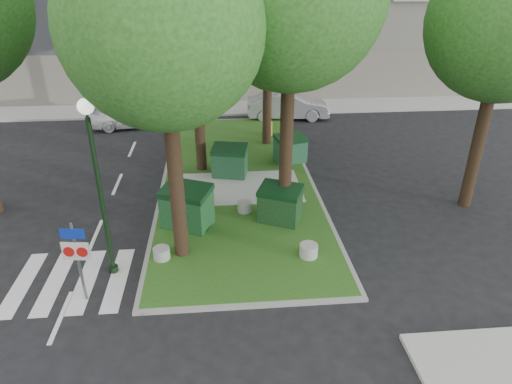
{
  "coord_description": "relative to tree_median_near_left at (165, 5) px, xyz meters",
  "views": [
    {
      "loc": [
        -0.24,
        -9.55,
        8.23
      ],
      "look_at": [
        0.85,
        2.79,
        2.0
      ],
      "focal_mm": 32.0,
      "sensor_mm": 36.0,
      "label": 1
    }
  ],
  "objects": [
    {
      "name": "ground",
      "position": [
        1.41,
        -2.56,
        -7.32
      ],
      "size": [
        120.0,
        120.0,
        0.0
      ],
      "primitive_type": "plane",
      "color": "black",
      "rests_on": "ground"
    },
    {
      "name": "median_island",
      "position": [
        1.91,
        5.44,
        -7.26
      ],
      "size": [
        6.0,
        16.0,
        0.12
      ],
      "primitive_type": "cube",
      "color": "#254D16",
      "rests_on": "ground"
    },
    {
      "name": "median_kerb",
      "position": [
        1.91,
        5.44,
        -7.27
      ],
      "size": [
        6.3,
        16.3,
        0.1
      ],
      "primitive_type": "cube",
      "color": "gray",
      "rests_on": "ground"
    },
    {
      "name": "building_sidewalk",
      "position": [
        1.41,
        15.94,
        -7.26
      ],
      "size": [
        42.0,
        3.0,
        0.12
      ],
      "primitive_type": "cube",
      "color": "#999993",
      "rests_on": "ground"
    },
    {
      "name": "zebra_crossing",
      "position": [
        -2.34,
        -1.06,
        -7.31
      ],
      "size": [
        5.0,
        3.0,
        0.01
      ],
      "primitive_type": "cube",
      "color": "silver",
      "rests_on": "ground"
    },
    {
      "name": "tree_median_near_left",
      "position": [
        0.0,
        0.0,
        0.0
      ],
      "size": [
        5.2,
        5.2,
        10.53
      ],
      "color": "black",
      "rests_on": "ground"
    },
    {
      "name": "tree_median_mid",
      "position": [
        0.5,
        6.5,
        -0.34
      ],
      "size": [
        4.8,
        4.8,
        9.99
      ],
      "color": "black",
      "rests_on": "ground"
    },
    {
      "name": "tree_street_right",
      "position": [
        10.5,
        2.5,
        -0.33
      ],
      "size": [
        5.0,
        5.0,
        10.06
      ],
      "color": "black",
      "rests_on": "ground"
    },
    {
      "name": "dumpster_a",
      "position": [
        0.02,
        1.61,
        -6.47
      ],
      "size": [
        1.94,
        1.7,
        1.51
      ],
      "rotation": [
        0.0,
        0.0,
        -0.43
      ],
      "color": "#113E19",
      "rests_on": "median_island"
    },
    {
      "name": "dumpster_b",
      "position": [
        1.62,
        5.66,
        -6.55
      ],
      "size": [
        1.62,
        1.29,
        1.34
      ],
      "rotation": [
        0.0,
        0.0,
        -0.21
      ],
      "color": "#0F361C",
      "rests_on": "median_island"
    },
    {
      "name": "dumpster_c",
      "position": [
        3.22,
        1.69,
        -6.56
      ],
      "size": [
        1.72,
        1.51,
        1.33
      ],
      "rotation": [
        0.0,
        0.0,
        -0.43
      ],
      "color": "black",
      "rests_on": "median_island"
    },
    {
      "name": "dumpster_d",
      "position": [
        4.41,
        6.97,
        -6.59
      ],
      "size": [
        1.58,
        1.3,
        1.26
      ],
      "rotation": [
        0.0,
        0.0,
        0.29
      ],
      "color": "#144126",
      "rests_on": "median_island"
    },
    {
      "name": "bollard_left",
      "position": [
        -0.69,
        -0.3,
        -7.01
      ],
      "size": [
        0.51,
        0.51,
        0.37
      ],
      "primitive_type": "cylinder",
      "color": "gray",
      "rests_on": "median_island"
    },
    {
      "name": "bollard_right",
      "position": [
        3.82,
        -0.57,
        -7.0
      ],
      "size": [
        0.56,
        0.56,
        0.4
      ],
      "primitive_type": "cylinder",
      "color": "#9A9895",
      "rests_on": "median_island"
    },
    {
      "name": "bollard_mid",
      "position": [
        2.03,
        2.44,
        -7.01
      ],
      "size": [
        0.52,
        0.52,
        0.37
      ],
      "primitive_type": "cylinder",
      "color": "gray",
      "rests_on": "median_island"
    },
    {
      "name": "litter_bin",
      "position": [
        3.81,
        10.55,
        -6.82
      ],
      "size": [
        0.43,
        0.43,
        0.74
      ],
      "primitive_type": "cylinder",
      "color": "gold",
      "rests_on": "median_island"
    },
    {
      "name": "street_lamp",
      "position": [
        -2.09,
        -0.68,
        -4.02
      ],
      "size": [
        0.42,
        0.42,
        5.25
      ],
      "color": "black",
      "rests_on": "ground"
    },
    {
      "name": "traffic_sign_pole",
      "position": [
        -2.59,
        -1.91,
        -5.77
      ],
      "size": [
        0.72,
        0.13,
        2.41
      ],
      "rotation": [
        0.0,
        0.0,
        -0.12
      ],
      "color": "slate",
      "rests_on": "ground"
    },
    {
      "name": "car_white",
      "position": [
        -3.59,
        12.94,
        -6.57
      ],
      "size": [
        4.59,
        2.31,
        1.5
      ],
      "primitive_type": "imported",
      "rotation": [
        0.0,
        0.0,
        1.7
      ],
      "color": "silver",
      "rests_on": "ground"
    },
    {
      "name": "car_silver",
      "position": [
        5.31,
        13.73,
        -6.54
      ],
      "size": [
        4.83,
        1.93,
        1.56
      ],
      "primitive_type": "imported",
      "rotation": [
        0.0,
        0.0,
        1.51
      ],
      "color": "#93969A",
      "rests_on": "ground"
    }
  ]
}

